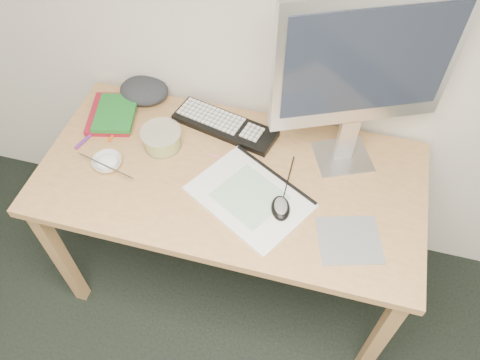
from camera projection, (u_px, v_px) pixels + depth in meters
The scene contains 18 objects.
desk at pixel (230, 189), 1.77m from camera, with size 1.40×0.70×0.75m.
mousepad at pixel (349, 240), 1.53m from camera, with size 0.20×0.18×0.00m, color slate.
sketchpad at pixel (250, 197), 1.63m from camera, with size 0.39×0.28×0.01m, color white.
keyboard at pixel (225, 126), 1.84m from camera, with size 0.42×0.13×0.02m, color black.
monitor at pixel (365, 67), 1.42m from camera, with size 0.54×0.27×0.67m.
mouse at pixel (281, 206), 1.58m from camera, with size 0.06×0.10×0.04m, color black.
rice_bowl at pixel (107, 163), 1.72m from camera, with size 0.11×0.11×0.03m, color silver.
chopsticks at pixel (105, 166), 1.68m from camera, with size 0.02×0.02×0.24m, color #B1B1B4.
fruit_tub at pixel (162, 139), 1.76m from camera, with size 0.15×0.15×0.08m, color #E5C451.
book_red at pixel (112, 114), 1.88m from camera, with size 0.17×0.23×0.02m, color maroon.
book_green at pixel (116, 113), 1.86m from camera, with size 0.15×0.21×0.02m, color #1B6E26.
cloth_lump at pixel (144, 90), 1.94m from camera, with size 0.17×0.14×0.07m, color #23252A.
pencil_pink at pixel (229, 160), 1.74m from camera, with size 0.01×0.01×0.17m, color pink.
pencil_tan at pixel (251, 165), 1.73m from camera, with size 0.01×0.01×0.19m, color tan.
pencil_black at pixel (247, 164), 1.73m from camera, with size 0.01×0.01×0.18m, color black.
marker_blue at pixel (95, 122), 1.86m from camera, with size 0.01×0.01×0.15m, color #2049B0.
marker_orange at pixel (117, 130), 1.84m from camera, with size 0.01×0.01×0.12m, color #D36318.
marker_purple at pixel (88, 137), 1.81m from camera, with size 0.01×0.01×0.14m, color #632485.
Camera 1 is at (0.41, 0.41, 2.08)m, focal length 35.00 mm.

